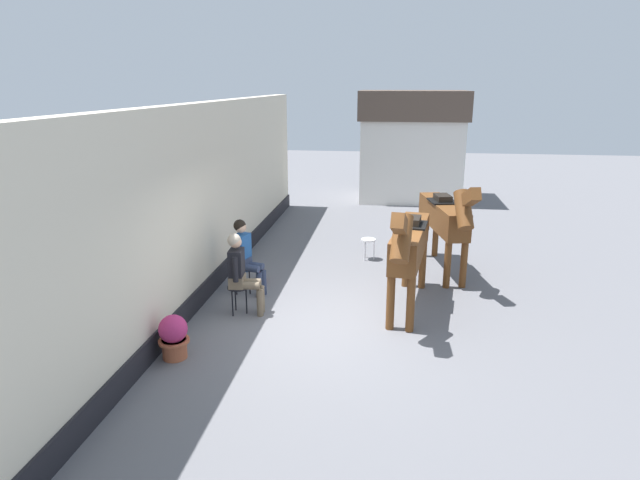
{
  "coord_description": "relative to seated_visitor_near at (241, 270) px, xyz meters",
  "views": [
    {
      "loc": [
        0.83,
        -7.89,
        3.72
      ],
      "look_at": [
        -0.4,
        1.2,
        1.05
      ],
      "focal_mm": 30.33,
      "sensor_mm": 36.0,
      "label": 1
    }
  ],
  "objects": [
    {
      "name": "ground_plane",
      "position": [
        1.58,
        2.77,
        -0.78
      ],
      "size": [
        40.0,
        40.0,
        0.0
      ],
      "primitive_type": "plane",
      "color": "slate"
    },
    {
      "name": "pub_facade_wall",
      "position": [
        -0.96,
        1.27,
        0.76
      ],
      "size": [
        0.34,
        14.0,
        3.4
      ],
      "color": "beige",
      "rests_on": "ground_plane"
    },
    {
      "name": "distant_cottage",
      "position": [
        2.98,
        9.91,
        1.02
      ],
      "size": [
        3.4,
        2.6,
        3.5
      ],
      "color": "silver",
      "rests_on": "ground_plane"
    },
    {
      "name": "seated_visitor_near",
      "position": [
        0.0,
        0.0,
        0.0
      ],
      "size": [
        0.61,
        0.49,
        1.39
      ],
      "color": "black",
      "rests_on": "ground_plane"
    },
    {
      "name": "seated_visitor_far",
      "position": [
        -0.17,
        0.89,
        0.0
      ],
      "size": [
        0.61,
        0.48,
        1.39
      ],
      "color": "#194C99",
      "rests_on": "ground_plane"
    },
    {
      "name": "saddled_horse_near",
      "position": [
        2.73,
        0.55,
        0.38
      ],
      "size": [
        0.74,
        2.99,
        2.06
      ],
      "color": "brown",
      "rests_on": "ground_plane"
    },
    {
      "name": "saddled_horse_far",
      "position": [
        3.48,
        2.55,
        0.38
      ],
      "size": [
        0.88,
        2.96,
        2.06
      ],
      "color": "brown",
      "rests_on": "ground_plane"
    },
    {
      "name": "flower_planter_near",
      "position": [
        -0.53,
        -1.61,
        -0.44
      ],
      "size": [
        0.43,
        0.43,
        0.64
      ],
      "color": "#A85638",
      "rests_on": "ground_plane"
    },
    {
      "name": "spare_stool_white",
      "position": [
        1.94,
        3.2,
        -0.38
      ],
      "size": [
        0.32,
        0.32,
        0.46
      ],
      "color": "white",
      "rests_on": "ground_plane"
    },
    {
      "name": "satchel_bag",
      "position": [
        -0.04,
        1.56,
        -0.68
      ],
      "size": [
        0.2,
        0.3,
        0.2
      ],
      "primitive_type": "cube",
      "rotation": [
        0.0,
        0.0,
        5.05
      ],
      "color": "maroon",
      "rests_on": "ground_plane"
    }
  ]
}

